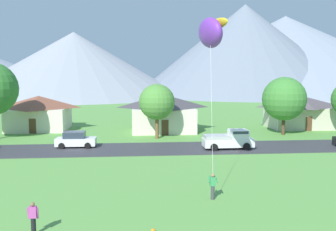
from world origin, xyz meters
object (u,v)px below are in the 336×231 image
at_px(house_right_center, 163,112).
at_px(pickup_truck_white_west_side, 229,139).
at_px(house_leftmost, 299,111).
at_px(soccer_ball, 153,231).
at_px(house_left_center, 39,112).
at_px(tree_near_left, 284,99).
at_px(watcher_person, 33,218).
at_px(tree_center, 157,102).
at_px(parked_car_white_west_end, 76,140).
at_px(kite_flyer_with_kite, 211,34).

bearing_deg(house_right_center, pickup_truck_white_west_side, -65.46).
bearing_deg(house_leftmost, soccer_ball, -123.75).
relative_size(house_left_center, tree_near_left, 1.13).
bearing_deg(watcher_person, house_right_center, 74.99).
distance_m(tree_center, pickup_truck_white_west_side, 10.70).
bearing_deg(parked_car_white_west_end, kite_flyer_with_kite, -47.72).
distance_m(tree_near_left, pickup_truck_white_west_side, 13.11).
height_order(house_left_center, kite_flyer_with_kite, kite_flyer_with_kite).
xyz_separation_m(tree_center, parked_car_white_west_end, (-9.01, -4.95, -3.61)).
distance_m(tree_center, parked_car_white_west_end, 10.89).
relative_size(pickup_truck_white_west_side, watcher_person, 3.13).
relative_size(house_left_center, soccer_ball, 35.22).
xyz_separation_m(watcher_person, soccer_ball, (5.92, -0.31, -0.76)).
relative_size(house_leftmost, watcher_person, 5.62).
bearing_deg(watcher_person, tree_center, 74.07).
bearing_deg(soccer_ball, house_leftmost, 56.25).
distance_m(house_leftmost, pickup_truck_white_west_side, 20.14).
relative_size(house_left_center, house_right_center, 0.93).
xyz_separation_m(parked_car_white_west_end, kite_flyer_with_kite, (11.90, -13.09, 9.94)).
bearing_deg(pickup_truck_white_west_side, house_right_center, 114.54).
xyz_separation_m(kite_flyer_with_kite, watcher_person, (-10.55, -8.77, -9.92)).
relative_size(house_right_center, parked_car_white_west_end, 2.14).
bearing_deg(kite_flyer_with_kite, house_right_center, 94.15).
xyz_separation_m(tree_near_left, pickup_truck_white_west_side, (-9.28, -8.53, -3.61)).
bearing_deg(soccer_ball, house_right_center, 85.02).
relative_size(pickup_truck_white_west_side, soccer_ball, 21.83).
bearing_deg(soccer_ball, parked_car_white_west_end, 108.16).
bearing_deg(parked_car_white_west_end, soccer_ball, -71.84).
height_order(pickup_truck_white_west_side, watcher_person, pickup_truck_white_west_side).
bearing_deg(house_left_center, parked_car_white_west_end, -62.31).
bearing_deg(tree_near_left, house_right_center, 163.06).
bearing_deg(house_left_center, kite_flyer_with_kite, -54.51).
height_order(house_left_center, pickup_truck_white_west_side, house_left_center).
relative_size(tree_center, soccer_ball, 27.77).
relative_size(parked_car_white_west_end, kite_flyer_with_kite, 0.35).
xyz_separation_m(tree_center, kite_flyer_with_kite, (2.90, -18.05, 6.33)).
distance_m(house_leftmost, watcher_person, 44.64).
relative_size(house_right_center, soccer_ball, 37.84).
bearing_deg(watcher_person, soccer_ball, -2.96).
height_order(house_right_center, tree_near_left, tree_near_left).
relative_size(house_left_center, pickup_truck_white_west_side, 1.61).
bearing_deg(kite_flyer_with_kite, parked_car_white_west_end, 132.28).
height_order(tree_center, soccer_ball, tree_center).
relative_size(house_leftmost, tree_near_left, 1.26).
xyz_separation_m(house_leftmost, pickup_truck_white_west_side, (-14.03, -14.38, -1.39)).
xyz_separation_m(house_left_center, soccer_ball, (14.42, -35.80, -2.36)).
relative_size(house_leftmost, pickup_truck_white_west_side, 1.80).
xyz_separation_m(pickup_truck_white_west_side, kite_flyer_with_kite, (-4.28, -10.88, 9.74)).
xyz_separation_m(house_leftmost, house_left_center, (-37.36, 1.47, 0.03)).
bearing_deg(house_right_center, parked_car_white_west_end, -132.78).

